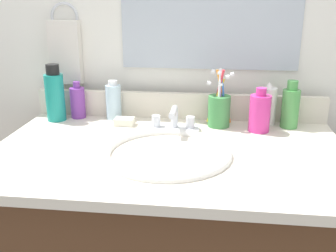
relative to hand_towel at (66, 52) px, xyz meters
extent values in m
cube|color=beige|center=(0.40, -0.32, -0.23)|extent=(1.01, 0.62, 0.03)
cube|color=beige|center=(0.40, -0.02, -0.17)|extent=(1.01, 0.02, 0.09)
cube|color=white|center=(0.40, 0.04, -0.33)|extent=(2.11, 0.04, 1.30)
torus|color=silver|center=(0.00, 0.02, 0.12)|extent=(0.10, 0.01, 0.10)
cube|color=silver|center=(0.00, 0.00, 0.00)|extent=(0.11, 0.04, 0.22)
torus|color=white|center=(0.40, -0.36, -0.22)|extent=(0.36, 0.36, 0.02)
ellipsoid|color=white|center=(0.40, -0.36, -0.26)|extent=(0.31, 0.31, 0.11)
cylinder|color=#B2B5BA|center=(0.40, -0.36, -0.29)|extent=(0.04, 0.04, 0.01)
cube|color=silver|center=(0.40, -0.16, -0.21)|extent=(0.16, 0.05, 0.01)
cylinder|color=silver|center=(0.40, -0.16, -0.18)|extent=(0.02, 0.02, 0.06)
cylinder|color=silver|center=(0.40, -0.19, -0.15)|extent=(0.02, 0.09, 0.02)
cylinder|color=silver|center=(0.34, -0.16, -0.19)|extent=(0.03, 0.03, 0.04)
cylinder|color=silver|center=(0.45, -0.16, -0.19)|extent=(0.03, 0.03, 0.04)
cylinder|color=#7A3899|center=(0.05, -0.06, -0.17)|extent=(0.05, 0.05, 0.11)
cylinder|color=#7A3899|center=(0.05, -0.06, -0.10)|extent=(0.02, 0.02, 0.02)
cylinder|color=white|center=(0.70, -0.05, -0.16)|extent=(0.06, 0.06, 0.12)
cone|color=white|center=(0.70, -0.05, -0.09)|extent=(0.03, 0.03, 0.02)
cylinder|color=silver|center=(0.18, -0.05, -0.16)|extent=(0.05, 0.05, 0.12)
cylinder|color=white|center=(0.18, -0.05, -0.09)|extent=(0.03, 0.03, 0.02)
cylinder|color=#4C9E4C|center=(0.77, -0.08, -0.16)|extent=(0.06, 0.06, 0.13)
cylinder|color=#4C9E4C|center=(0.77, -0.08, -0.08)|extent=(0.03, 0.03, 0.03)
cylinder|color=teal|center=(-0.01, -0.10, -0.14)|extent=(0.06, 0.06, 0.16)
cylinder|color=black|center=(-0.01, -0.10, -0.04)|extent=(0.04, 0.04, 0.03)
cylinder|color=#D8338C|center=(0.67, -0.13, -0.16)|extent=(0.07, 0.07, 0.12)
cylinder|color=#D8338C|center=(0.67, -0.13, -0.09)|extent=(0.03, 0.03, 0.02)
cylinder|color=#3F8C47|center=(0.54, -0.10, -0.17)|extent=(0.07, 0.07, 0.10)
cylinder|color=#D8333F|center=(0.54, -0.09, -0.12)|extent=(0.04, 0.06, 0.18)
cube|color=white|center=(0.52, -0.06, -0.04)|extent=(0.01, 0.02, 0.01)
cylinder|color=yellow|center=(0.53, -0.10, -0.13)|extent=(0.05, 0.01, 0.15)
cube|color=white|center=(0.51, -0.09, -0.08)|extent=(0.01, 0.02, 0.01)
cylinder|color=#B23FBF|center=(0.54, -0.11, -0.13)|extent=(0.01, 0.04, 0.15)
cube|color=white|center=(0.55, -0.12, -0.07)|extent=(0.01, 0.02, 0.01)
cylinder|color=orange|center=(0.56, -0.09, -0.12)|extent=(0.06, 0.01, 0.18)
cube|color=white|center=(0.58, -0.09, -0.05)|extent=(0.01, 0.02, 0.01)
cylinder|color=white|center=(0.54, -0.11, -0.12)|extent=(0.01, 0.03, 0.18)
cube|color=white|center=(0.54, -0.12, -0.04)|extent=(0.01, 0.02, 0.01)
cylinder|color=blue|center=(0.56, -0.10, -0.13)|extent=(0.03, 0.01, 0.17)
cube|color=white|center=(0.57, -0.10, -0.05)|extent=(0.01, 0.02, 0.01)
cube|color=white|center=(0.23, -0.12, -0.21)|extent=(0.06, 0.04, 0.02)
camera|label=1|loc=(0.53, -1.35, 0.20)|focal=42.35mm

